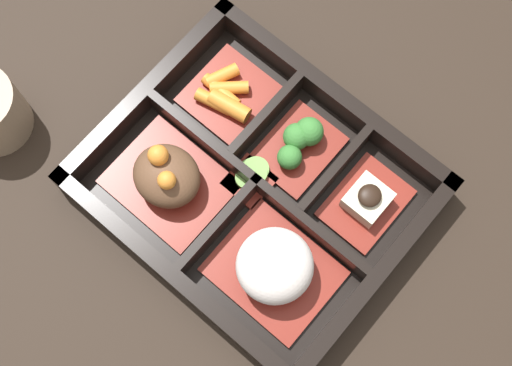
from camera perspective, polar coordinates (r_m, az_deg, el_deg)
The scene contains 9 objects.
ground_plane at distance 0.67m, azimuth -0.00°, elevation -0.62°, with size 3.00×3.00×0.00m, color black.
bento_base at distance 0.66m, azimuth -0.00°, elevation -0.50°, with size 0.28×0.24×0.01m.
bento_rim at distance 0.65m, azimuth 0.19°, elevation 0.01°, with size 0.28×0.24×0.04m.
bowl_rice at distance 0.61m, azimuth 1.50°, elevation -6.72°, with size 0.11×0.09×0.05m.
bowl_stew at distance 0.64m, azimuth -7.12°, elevation 0.46°, with size 0.11×0.09×0.06m.
bowl_tofu at distance 0.65m, azimuth 8.85°, elevation -1.43°, with size 0.06×0.08×0.03m.
bowl_greens at distance 0.66m, azimuth 3.51°, elevation 3.19°, with size 0.06×0.08×0.03m.
bowl_carrots at distance 0.68m, azimuth -2.41°, elevation 7.08°, with size 0.07×0.08×0.02m.
bowl_pickles at distance 0.65m, azimuth -0.28°, elevation 0.64°, with size 0.04×0.04×0.01m.
Camera 1 is at (-0.12, 0.14, 0.64)m, focal length 50.00 mm.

